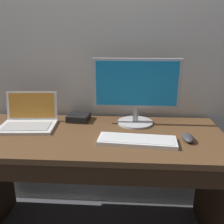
# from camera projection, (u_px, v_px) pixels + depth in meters

# --- Properties ---
(back_wall) EXTENTS (4.17, 0.04, 3.00)m
(back_wall) POSITION_uv_depth(u_px,v_px,m) (101.00, 8.00, 1.59)
(back_wall) COLOR silver
(back_wall) RESTS_ON ground
(desk) EXTENTS (1.55, 0.66, 0.77)m
(desk) POSITION_uv_depth(u_px,v_px,m) (97.00, 167.00, 1.50)
(desk) COLOR brown
(desk) RESTS_ON ground
(laptop_white) EXTENTS (0.36, 0.30, 0.21)m
(laptop_white) POSITION_uv_depth(u_px,v_px,m) (29.00, 120.00, 1.56)
(laptop_white) COLOR white
(laptop_white) RESTS_ON desk
(external_monitor) EXTENTS (0.56, 0.24, 0.43)m
(external_monitor) POSITION_uv_depth(u_px,v_px,m) (136.00, 90.00, 1.54)
(external_monitor) COLOR #B7B7BC
(external_monitor) RESTS_ON desk
(wired_keyboard) EXTENTS (0.44, 0.18, 0.02)m
(wired_keyboard) POSITION_uv_depth(u_px,v_px,m) (137.00, 140.00, 1.33)
(wired_keyboard) COLOR white
(wired_keyboard) RESTS_ON desk
(computer_mouse) EXTENTS (0.06, 0.12, 0.04)m
(computer_mouse) POSITION_uv_depth(u_px,v_px,m) (188.00, 138.00, 1.35)
(computer_mouse) COLOR #38383D
(computer_mouse) RESTS_ON desk
(external_drive_box) EXTENTS (0.15, 0.16, 0.04)m
(external_drive_box) POSITION_uv_depth(u_px,v_px,m) (79.00, 117.00, 1.67)
(external_drive_box) COLOR black
(external_drive_box) RESTS_ON desk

